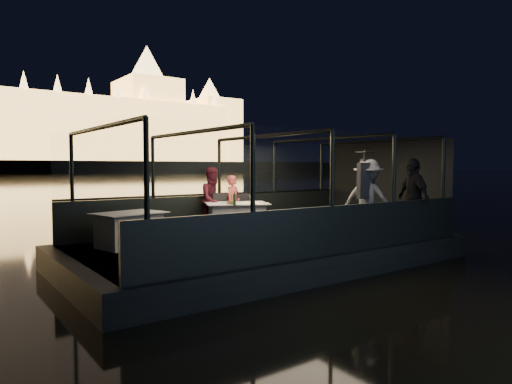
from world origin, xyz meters
TOP-DOWN VIEW (x-y plane):
  - boat_hull at (0.00, 0.00)m, footprint 8.60×4.40m
  - boat_deck at (0.00, 0.00)m, footprint 8.00×4.00m
  - gunwale_port at (0.00, 2.00)m, footprint 8.00×0.08m
  - gunwale_starboard at (0.00, -2.00)m, footprint 8.00×0.08m
  - cabin_glass_port at (0.00, 2.00)m, footprint 8.00×0.02m
  - cabin_glass_starboard at (0.00, -2.00)m, footprint 8.00×0.02m
  - cabin_roof_glass at (0.00, 0.00)m, footprint 8.00×4.00m
  - end_wall_fore at (-4.00, 0.00)m, footprint 0.02×4.00m
  - end_wall_aft at (4.00, 0.00)m, footprint 0.02×4.00m
  - canopy_ribs at (0.00, 0.00)m, footprint 8.00×4.00m
  - dining_table_central at (-0.11, 1.03)m, footprint 1.75×1.55m
  - dining_table_aft at (-2.77, 0.95)m, footprint 1.51×1.24m
  - chair_port_left at (-0.19, 1.48)m, footprint 0.52×0.52m
  - chair_port_right at (0.41, 1.48)m, footprint 0.52×0.52m
  - coat_stand at (1.64, -1.35)m, footprint 0.67×0.61m
  - person_woman_coral at (0.26, 1.75)m, footprint 0.60×0.51m
  - person_man_maroon at (-0.32, 1.75)m, footprint 0.80×0.63m
  - passenger_stripe at (1.80, -1.32)m, footprint 1.08×1.33m
  - passenger_dark at (2.85, -1.72)m, footprint 0.80×1.16m
  - wine_bottle at (-0.45, 0.61)m, footprint 0.08×0.08m
  - bread_basket at (-0.43, 0.80)m, footprint 0.21×0.21m
  - amber_candle at (0.20, 0.83)m, footprint 0.07×0.07m
  - plate_near at (0.37, 0.61)m, footprint 0.30×0.30m
  - plate_far at (-0.40, 1.04)m, footprint 0.33×0.33m
  - wine_glass_white at (-0.42, 0.65)m, footprint 0.07×0.07m
  - wine_glass_red at (0.28, 0.96)m, footprint 0.07×0.07m
  - wine_glass_empty at (-0.03, 0.61)m, footprint 0.09×0.09m

SIDE VIEW (x-z plane):
  - boat_hull at x=0.00m, z-range -0.50..0.50m
  - boat_deck at x=0.00m, z-range 0.46..0.50m
  - dining_table_central at x=-0.11m, z-range 0.50..1.27m
  - dining_table_aft at x=-2.77m, z-range 0.53..1.24m
  - gunwale_port at x=0.00m, z-range 0.50..1.40m
  - gunwale_starboard at x=0.00m, z-range 0.50..1.40m
  - chair_port_left at x=-0.19m, z-range 0.47..1.43m
  - chair_port_right at x=0.41m, z-range 0.49..1.41m
  - person_woman_coral at x=0.26m, z-range 0.55..1.95m
  - person_man_maroon at x=-0.32m, z-range 0.44..2.06m
  - plate_near at x=0.37m, z-range 1.27..1.28m
  - plate_far at x=-0.40m, z-range 1.26..1.28m
  - bread_basket at x=-0.43m, z-range 1.27..1.34m
  - amber_candle at x=0.20m, z-range 1.27..1.34m
  - passenger_stripe at x=1.80m, z-range 0.45..2.25m
  - passenger_dark at x=2.85m, z-range 0.44..2.26m
  - wine_glass_white at x=-0.42m, z-range 1.26..1.46m
  - wine_glass_red at x=0.28m, z-range 1.27..1.45m
  - wine_glass_empty at x=-0.03m, z-range 1.25..1.47m
  - coat_stand at x=1.64m, z-range 0.40..2.40m
  - wine_bottle at x=-0.45m, z-range 1.26..1.57m
  - end_wall_fore at x=-4.00m, z-range 0.50..2.80m
  - end_wall_aft at x=4.00m, z-range 0.50..2.80m
  - canopy_ribs at x=0.00m, z-range 0.50..2.80m
  - cabin_glass_port at x=0.00m, z-range 1.40..2.80m
  - cabin_glass_starboard at x=0.00m, z-range 1.40..2.80m
  - cabin_roof_glass at x=0.00m, z-range 2.79..2.81m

